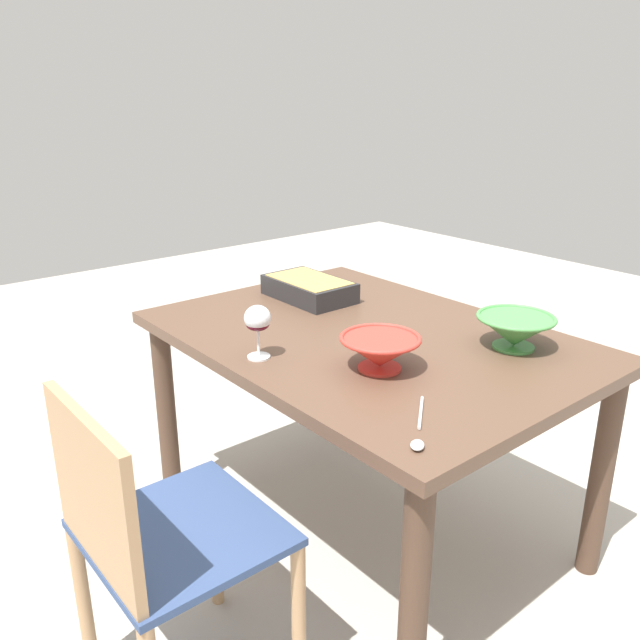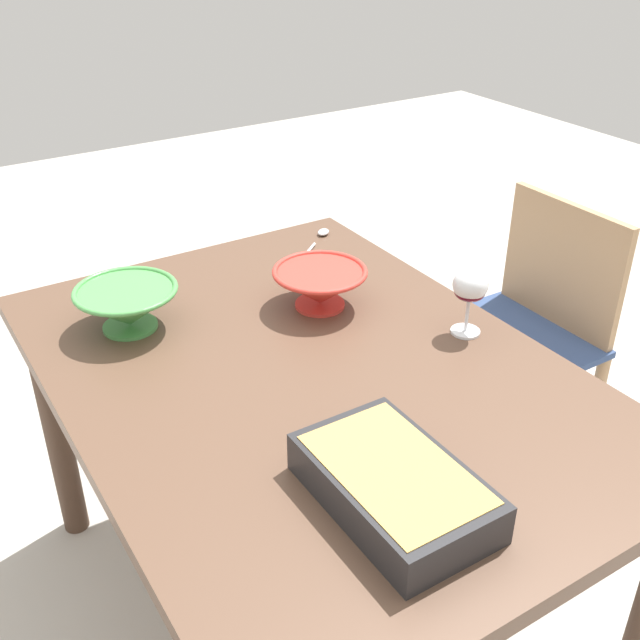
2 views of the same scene
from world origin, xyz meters
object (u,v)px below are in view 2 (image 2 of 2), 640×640
mixing_bowl (320,286)px  wine_glass (470,289)px  casserole_dish (394,484)px  dining_table (310,408)px  small_bowl (128,306)px  chair (524,329)px  serving_spoon (317,240)px

mixing_bowl → wine_glass: bearing=-142.9°
casserole_dish → mixing_bowl: (0.62, -0.25, 0.01)m
dining_table → mixing_bowl: bearing=-36.6°
wine_glass → small_bowl: 0.75m
wine_glass → chair: bearing=-63.3°
mixing_bowl → chair: bearing=-93.8°
wine_glass → casserole_dish: 0.58m
chair → wine_glass: bearing=116.7°
dining_table → small_bowl: 0.46m
dining_table → serving_spoon: serving_spoon is taller
wine_glass → serving_spoon: size_ratio=0.74×
wine_glass → serving_spoon: bearing=2.0°
casserole_dish → small_bowl: small_bowl is taller
mixing_bowl → small_bowl: 0.44m
mixing_bowl → serving_spoon: size_ratio=1.05×
dining_table → serving_spoon: (0.53, -0.35, 0.10)m
casserole_dish → serving_spoon: size_ratio=1.56×
dining_table → small_bowl: bearing=34.9°
chair → casserole_dish: chair is taller
dining_table → casserole_dish: size_ratio=4.06×
mixing_bowl → serving_spoon: 0.37m
casserole_dish → mixing_bowl: size_ratio=1.49×
small_bowl → serving_spoon: small_bowl is taller
chair → small_bowl: size_ratio=3.64×
casserole_dish → serving_spoon: casserole_dish is taller
chair → wine_glass: (-0.23, 0.46, 0.36)m
chair → serving_spoon: chair is taller
small_bowl → serving_spoon: 0.63m
casserole_dish → serving_spoon: 1.03m
wine_glass → mixing_bowl: wine_glass is taller
serving_spoon → dining_table: bearing=146.7°
wine_glass → casserole_dish: bearing=127.0°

